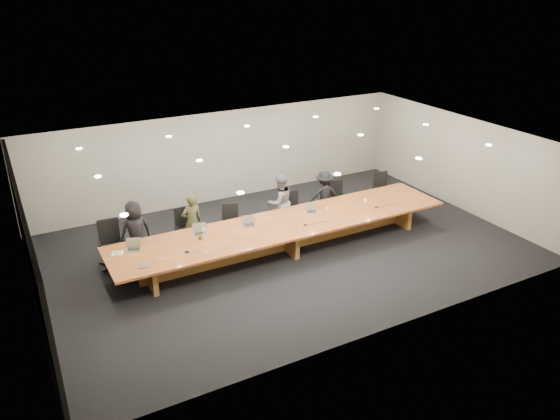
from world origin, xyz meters
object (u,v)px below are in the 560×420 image
object	(u,v)px
mic_left	(187,252)
conference_table	(286,231)
chair_mid_right	(293,209)
av_box	(145,266)
chair_mid_left	(231,223)
laptop_b	(200,230)
mic_right	(376,207)
amber_mug	(200,237)
chair_left	(187,228)
chair_far_right	(383,189)
person_b	(192,222)
person_c	(280,202)
water_bottle	(203,232)
laptop_a	(133,245)
mic_center	(305,225)
chair_far_left	(112,244)
paper_cup_far	(365,201)
laptop_c	(249,221)
person_d	(324,195)
chair_right	(338,199)
paper_cup_near	(327,209)
person_a	(136,232)
laptop_d	(312,208)

from	to	relation	value
mic_left	conference_table	bearing A→B (deg)	6.46
chair_mid_right	av_box	xyz separation A→B (m)	(-4.68, -1.70, 0.26)
chair_mid_left	av_box	bearing A→B (deg)	-131.92
laptop_b	mic_right	xyz separation A→B (m)	(4.80, -0.69, -0.12)
chair_mid_left	amber_mug	size ratio (longest dim) A/B	8.94
conference_table	chair_left	xyz separation A→B (m)	(-2.19, 1.32, 0.03)
chair_mid_right	chair_far_right	size ratio (longest dim) A/B	0.97
chair_far_right	person_b	world-z (taller)	person_b
av_box	conference_table	bearing A→B (deg)	16.04
person_c	water_bottle	world-z (taller)	person_c
laptop_a	mic_center	xyz separation A→B (m)	(4.17, -0.70, -0.12)
amber_mug	mic_left	bearing A→B (deg)	-137.34
chair_left	water_bottle	xyz separation A→B (m)	(0.08, -1.03, 0.31)
chair_far_left	person_b	distance (m)	2.06
conference_table	person_c	distance (m)	1.30
water_bottle	paper_cup_far	size ratio (longest dim) A/B	2.04
laptop_a	mic_left	bearing A→B (deg)	-12.21
person_b	amber_mug	xyz separation A→B (m)	(-0.18, -1.08, 0.06)
laptop_c	mic_left	xyz separation A→B (m)	(-1.87, -0.61, -0.11)
chair_far_right	person_d	size ratio (longest dim) A/B	0.74
laptop_a	mic_left	distance (m)	1.25
chair_left	amber_mug	bearing A→B (deg)	-95.51
chair_far_right	person_b	xyz separation A→B (m)	(-6.10, 0.06, 0.21)
chair_left	amber_mug	xyz separation A→B (m)	(-0.05, -1.17, 0.26)
laptop_b	mic_left	bearing A→B (deg)	-118.68
laptop_c	amber_mug	xyz separation A→B (m)	(-1.37, -0.14, -0.07)
person_d	laptop_a	bearing A→B (deg)	20.06
laptop_c	mic_right	world-z (taller)	laptop_c
person_c	laptop_b	xyz separation A→B (m)	(-2.61, -0.76, 0.08)
chair_right	av_box	xyz separation A→B (m)	(-6.18, -1.69, 0.23)
person_d	laptop_b	distance (m)	4.19
chair_far_right	laptop_c	bearing A→B (deg)	-158.45
chair_far_right	mic_center	world-z (taller)	chair_far_right
person_c	mic_left	distance (m)	3.54
chair_right	mic_center	world-z (taller)	chair_right
laptop_c	water_bottle	xyz separation A→B (m)	(-1.23, -0.00, -0.02)
conference_table	mic_right	distance (m)	2.69
laptop_c	paper_cup_near	distance (m)	2.26
chair_far_left	person_a	bearing A→B (deg)	3.29
chair_far_left	person_d	distance (m)	6.08
laptop_c	laptop_d	xyz separation A→B (m)	(1.83, -0.02, -0.00)
conference_table	person_c	world-z (taller)	person_c
laptop_a	laptop_d	xyz separation A→B (m)	(4.74, -0.09, -0.01)
person_b	paper_cup_near	distance (m)	3.60
laptop_c	paper_cup_far	xyz separation A→B (m)	(3.49, -0.14, -0.07)
chair_left	person_b	size ratio (longest dim) A/B	0.74
chair_mid_right	paper_cup_far	distance (m)	2.02
av_box	chair_far_right	bearing A→B (deg)	20.36
chair_right	person_b	distance (m)	4.47
paper_cup_near	laptop_c	bearing A→B (deg)	177.20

